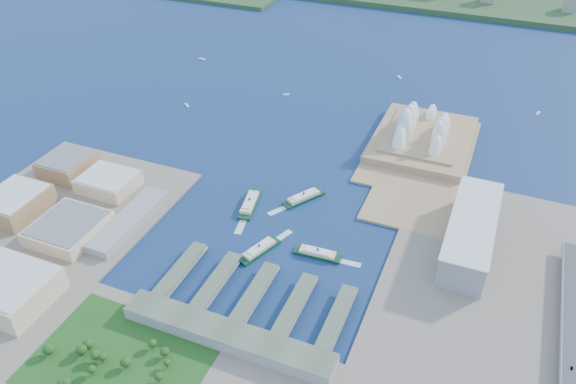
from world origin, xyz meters
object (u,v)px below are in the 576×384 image
at_px(ferry_a, 250,202).
at_px(opera_house, 425,124).
at_px(ferry_c, 259,248).
at_px(toaster_building, 471,232).
at_px(ferry_d, 318,252).
at_px(car_b, 572,368).
at_px(ferry_b, 304,196).

bearing_deg(ferry_a, opera_house, 43.46).
bearing_deg(ferry_c, toaster_building, -134.66).
bearing_deg(opera_house, ferry_d, -101.40).
relative_size(toaster_building, car_b, 42.12).
xyz_separation_m(opera_house, toaster_building, (90.00, -200.00, -11.50)).
bearing_deg(toaster_building, opera_house, 114.23).
bearing_deg(ferry_c, opera_house, -90.62).
distance_m(toaster_building, car_b, 173.90).
distance_m(ferry_a, ferry_d, 117.43).
xyz_separation_m(ferry_a, ferry_c, (45.33, -70.77, -0.49)).
distance_m(toaster_building, ferry_a, 252.11).
bearing_deg(ferry_a, ferry_c, -68.11).
relative_size(toaster_building, ferry_c, 2.91).
xyz_separation_m(opera_house, ferry_c, (-115.29, -293.65, -26.97)).
distance_m(opera_house, ferry_b, 216.10).
xyz_separation_m(ferry_b, car_b, (296.69, -154.90, 10.23)).
height_order(toaster_building, ferry_b, toaster_building).
distance_m(ferry_c, ferry_d, 62.54).
relative_size(ferry_c, car_b, 14.46).
bearing_deg(opera_house, car_b, -60.78).
xyz_separation_m(ferry_a, ferry_d, (105.11, -52.37, -0.69)).
height_order(opera_house, toaster_building, opera_house).
xyz_separation_m(opera_house, ferry_d, (-55.52, -275.25, -27.16)).
height_order(toaster_building, ferry_a, toaster_building).
bearing_deg(ferry_d, ferry_c, 103.99).
relative_size(ferry_b, ferry_c, 1.04).
bearing_deg(toaster_building, car_b, -54.48).
xyz_separation_m(toaster_building, ferry_d, (-145.52, -75.25, -15.66)).
height_order(ferry_b, ferry_d, ferry_b).
bearing_deg(opera_house, ferry_a, -125.78).
distance_m(toaster_building, ferry_b, 196.74).
bearing_deg(ferry_c, ferry_b, -74.31).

